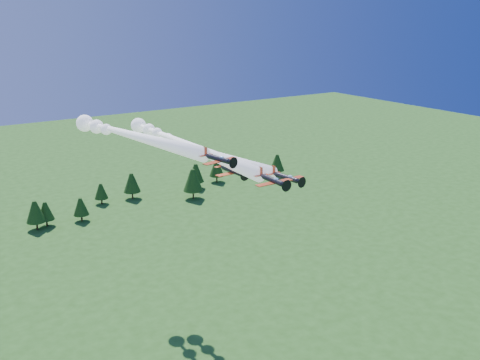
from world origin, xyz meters
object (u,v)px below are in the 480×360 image
plane_right (197,150)px  plane_slot (232,171)px  plane_lead (179,142)px  plane_left (127,134)px

plane_right → plane_slot: size_ratio=6.34×
plane_lead → plane_slot: (-0.22, -21.53, -1.23)m
plane_right → plane_slot: (-5.22, -22.93, 1.51)m
plane_left → plane_slot: 23.96m
plane_left → plane_right: (17.31, 2.78, -6.20)m
plane_lead → plane_right: size_ratio=1.20×
plane_slot → plane_left: bearing=117.3°
plane_slot → plane_lead: bearing=85.8°
plane_lead → plane_left: (-12.30, -1.37, 3.47)m
plane_lead → plane_slot: size_ratio=7.63×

